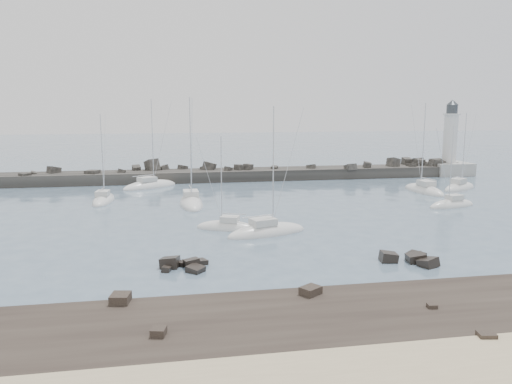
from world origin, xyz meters
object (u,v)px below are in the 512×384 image
sailboat_5 (227,228)px  sailboat_8 (452,206)px  sailboat_4 (150,187)px  sailboat_9 (424,191)px  sailboat_7 (267,233)px  sailboat_11 (459,188)px  sailboat_3 (104,201)px  sailboat_6 (191,204)px  lighthouse (449,158)px

sailboat_5 → sailboat_8: 30.42m
sailboat_4 → sailboat_5: (8.77, -29.34, -0.01)m
sailboat_9 → sailboat_8: bearing=-100.5°
sailboat_7 → sailboat_11: size_ratio=1.07×
sailboat_5 → sailboat_3: bearing=128.6°
sailboat_6 → sailboat_11: size_ratio=1.17×
sailboat_6 → sailboat_8: (32.65, -7.01, -0.01)m
sailboat_7 → sailboat_9: sailboat_9 is taller
sailboat_3 → sailboat_7: sailboat_7 is taller
sailboat_6 → sailboat_9: bearing=6.2°
lighthouse → sailboat_4: 55.32m
sailboat_11 → sailboat_6: bearing=-172.8°
sailboat_3 → sailboat_9: (46.14, -0.57, 0.02)m
sailboat_4 → sailboat_7: sailboat_4 is taller
sailboat_9 → sailboat_11: bearing=12.1°
sailboat_7 → sailboat_6: bearing=112.0°
sailboat_3 → sailboat_11: (52.82, 0.87, 0.02)m
sailboat_4 → sailboat_6: bearing=-69.6°
sailboat_4 → sailboat_9: 42.06m
sailboat_6 → sailboat_8: size_ratio=1.34×
sailboat_6 → sailboat_3: bearing=159.3°
sailboat_4 → sailboat_5: sailboat_4 is taller
lighthouse → sailboat_3: lighthouse is taller
sailboat_3 → sailboat_11: 52.83m
sailboat_4 → sailboat_8: size_ratio=1.33×
sailboat_5 → sailboat_8: size_ratio=0.94×
sailboat_6 → sailboat_9: size_ratio=1.05×
sailboat_8 → sailboat_9: (1.99, 10.79, 0.01)m
sailboat_3 → sailboat_6: size_ratio=0.84×
sailboat_6 → sailboat_11: bearing=7.2°
sailboat_3 → sailboat_5: bearing=-51.4°
sailboat_4 → sailboat_11: sailboat_4 is taller
sailboat_4 → sailboat_11: bearing=-12.3°
sailboat_6 → lighthouse: bearing=23.6°
lighthouse → sailboat_3: bearing=-164.2°
sailboat_3 → sailboat_8: bearing=-14.4°
sailboat_3 → sailboat_8: size_ratio=1.13×
sailboat_8 → sailboat_9: size_ratio=0.78×
sailboat_11 → sailboat_3: bearing=-179.1°
sailboat_11 → sailboat_5: bearing=-153.5°
sailboat_11 → sailboat_8: bearing=-125.4°
sailboat_3 → sailboat_4: (5.74, 11.14, 0.01)m
sailboat_7 → sailboat_11: 40.90m
sailboat_6 → sailboat_8: 33.39m
sailboat_6 → sailboat_7: sailboat_6 is taller
sailboat_9 → sailboat_6: bearing=-173.8°
sailboat_3 → sailboat_9: 46.14m
sailboat_6 → sailboat_5: bearing=-77.7°
lighthouse → sailboat_6: bearing=-156.4°
lighthouse → sailboat_7: lighthouse is taller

